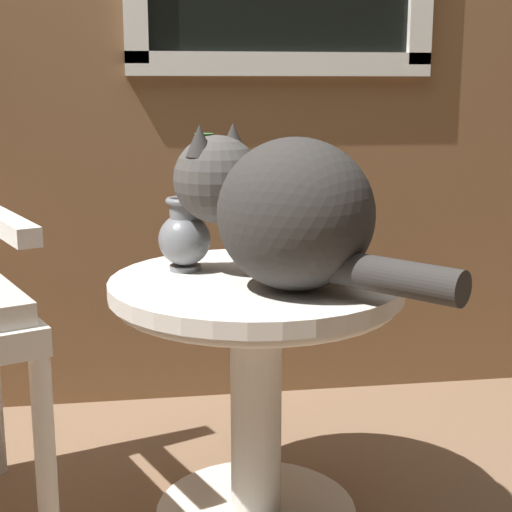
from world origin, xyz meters
TOP-DOWN VIEW (x-y plane):
  - wicker_side_table at (0.19, 0.05)m, footprint 0.64×0.64m
  - cat at (0.23, -0.02)m, footprint 0.51×0.56m
  - pewter_vase_with_ivy at (0.04, 0.15)m, footprint 0.13×0.12m

SIDE VIEW (x-z plane):
  - wicker_side_table at x=0.19m, z-range 0.12..0.70m
  - pewter_vase_with_ivy at x=0.04m, z-range 0.51..0.82m
  - cat at x=0.23m, z-range 0.58..0.91m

